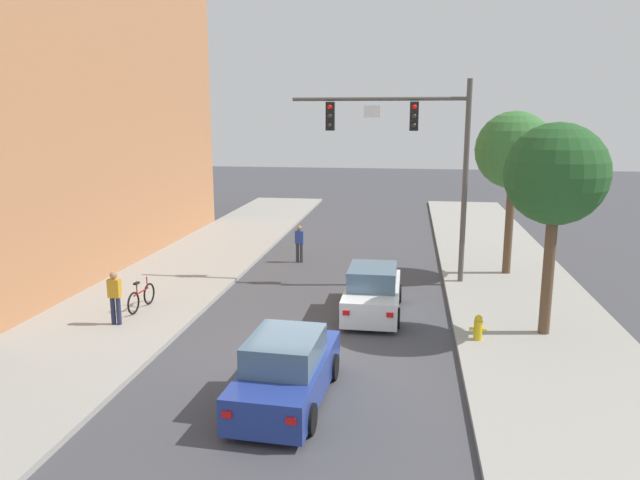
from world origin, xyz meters
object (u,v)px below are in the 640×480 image
car_following_blue (286,371)px  bicycle_leaning (141,297)px  street_tree_second (514,151)px  fire_hydrant (478,327)px  car_lead_white (373,292)px  street_tree_nearest (556,176)px  traffic_signal_mast (416,143)px  pedestrian_sidewalk_left_walker (115,295)px  pedestrian_crossing_road (299,242)px

car_following_blue → bicycle_leaning: 7.96m
street_tree_second → fire_hydrant: bearing=-104.0°
car_lead_white → street_tree_second: size_ratio=0.66×
street_tree_nearest → street_tree_second: 6.89m
traffic_signal_mast → bicycle_leaning: traffic_signal_mast is taller
bicycle_leaning → fire_hydrant: bearing=-6.3°
fire_hydrant → street_tree_second: 9.13m
bicycle_leaning → car_lead_white: bearing=8.5°
car_following_blue → pedestrian_sidewalk_left_walker: bearing=147.7°
pedestrian_crossing_road → fire_hydrant: pedestrian_crossing_road is taller
car_lead_white → fire_hydrant: size_ratio=5.89×
traffic_signal_mast → car_lead_white: 6.18m
bicycle_leaning → street_tree_nearest: 13.20m
street_tree_nearest → street_tree_second: street_tree_second is taller
car_following_blue → fire_hydrant: bearing=41.8°
traffic_signal_mast → fire_hydrant: size_ratio=10.42×
pedestrian_sidewalk_left_walker → street_tree_second: 15.46m
car_following_blue → pedestrian_sidewalk_left_walker: size_ratio=2.63×
car_lead_white → pedestrian_crossing_road: pedestrian_crossing_road is taller
traffic_signal_mast → car_following_blue: (-2.79, -10.33, -4.62)m
traffic_signal_mast → street_tree_second: traffic_signal_mast is taller
pedestrian_crossing_road → fire_hydrant: bearing=-52.6°
car_lead_white → bicycle_leaning: (-7.45, -1.11, -0.18)m
traffic_signal_mast → car_lead_white: (-1.27, -3.91, -4.62)m
car_following_blue → pedestrian_sidewalk_left_walker: pedestrian_sidewalk_left_walker is taller
traffic_signal_mast → car_following_blue: bearing=-105.1°
pedestrian_crossing_road → pedestrian_sidewalk_left_walker: bearing=-113.2°
car_following_blue → fire_hydrant: 6.23m
traffic_signal_mast → pedestrian_crossing_road: size_ratio=4.57×
traffic_signal_mast → fire_hydrant: bearing=-73.4°
street_tree_nearest → traffic_signal_mast: bearing=125.4°
fire_hydrant → car_following_blue: bearing=-138.2°
street_tree_second → pedestrian_crossing_road: bearing=172.7°
car_lead_white → pedestrian_crossing_road: bearing=119.0°
bicycle_leaning → street_tree_second: (12.48, 6.55, 4.47)m
traffic_signal_mast → street_tree_nearest: size_ratio=1.24×
car_following_blue → pedestrian_crossing_road: size_ratio=2.63×
traffic_signal_mast → pedestrian_crossing_road: 7.11m
traffic_signal_mast → bicycle_leaning: (-8.71, -5.02, -4.80)m
car_lead_white → pedestrian_sidewalk_left_walker: (-7.56, -2.60, 0.34)m
car_lead_white → bicycle_leaning: 7.53m
pedestrian_sidewalk_left_walker → street_tree_second: size_ratio=0.26×
car_following_blue → street_tree_nearest: street_tree_nearest is taller
pedestrian_sidewalk_left_walker → street_tree_nearest: street_tree_nearest is taller
bicycle_leaning → pedestrian_crossing_road: bearing=63.5°
pedestrian_crossing_road → street_tree_second: 9.65m
car_following_blue → street_tree_second: (6.56, 11.86, 4.29)m
fire_hydrant → street_tree_nearest: street_tree_nearest is taller
car_lead_white → fire_hydrant: bearing=-36.1°
car_following_blue → bicycle_leaning: car_following_blue is taller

